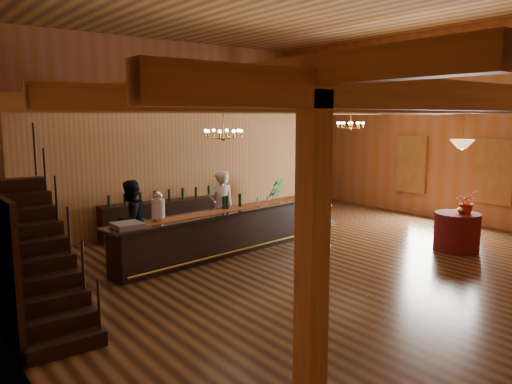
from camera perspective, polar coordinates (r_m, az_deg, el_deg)
floor at (r=11.34m, az=3.46°, el=-6.74°), size 14.00×14.00×0.00m
wall_back at (r=16.86m, az=-12.33°, el=7.57°), size 12.00×0.10×5.50m
wall_right at (r=15.55m, az=20.68°, el=7.14°), size 0.10×14.00×5.50m
beam_grid at (r=11.33m, az=1.91°, el=9.83°), size 11.90×13.90×0.39m
support_posts at (r=10.66m, az=5.29°, el=1.03°), size 9.20×10.20×3.20m
partition_wall at (r=13.60m, az=-7.80°, el=2.41°), size 9.00×0.18×3.10m
window_right_front at (r=14.78m, az=25.58°, el=2.14°), size 0.12×1.05×1.75m
window_right_back at (r=16.12m, az=17.35°, el=3.06°), size 0.12×1.05×1.75m
staircase at (r=7.97m, az=-23.86°, el=-6.68°), size 1.00×2.80×2.00m
backroom_boxes at (r=15.58m, az=-10.70°, el=-0.67°), size 4.10×0.60×1.10m
tasting_bar at (r=11.05m, az=-3.19°, el=-4.52°), size 5.88×1.45×0.98m
beverage_dispenser at (r=9.88m, az=-11.12°, el=-1.70°), size 0.26×0.26×0.60m
glass_rack_tray at (r=9.47m, az=-14.48°, el=-3.72°), size 0.50×0.50×0.10m
raffle_drum at (r=12.74m, az=5.75°, el=0.21°), size 0.34×0.24×0.30m
bar_bottle_0 at (r=10.99m, az=-3.71°, el=-1.25°), size 0.07×0.07×0.30m
bar_bottle_1 at (r=11.05m, az=-3.34°, el=-1.19°), size 0.07×0.07×0.30m
bar_bottle_2 at (r=11.30m, az=-1.86°, el=-0.95°), size 0.07×0.07×0.30m
backbar_shelf at (r=12.88m, az=-10.60°, el=-2.98°), size 3.19×0.75×0.89m
round_table at (r=12.16m, az=21.97°, el=-4.24°), size 0.99×0.99×0.86m
chandelier_left at (r=10.60m, az=-3.74°, el=6.71°), size 0.80×0.80×0.71m
chandelier_right at (r=15.11m, az=10.75°, el=7.55°), size 0.80×0.80×0.60m
pendant_lamp at (r=11.90m, az=22.51°, el=5.08°), size 0.52×0.52×0.90m
bartender at (r=11.65m, az=-4.04°, el=-1.84°), size 0.71×0.52×1.78m
staff_second at (r=10.78m, az=-14.14°, el=-3.16°), size 1.03×0.95×1.70m
guest at (r=11.57m, az=7.26°, el=-2.45°), size 0.78×0.51×1.59m
floor_plant at (r=14.28m, az=1.97°, el=-0.91°), size 0.83×0.74×1.28m
table_flowers at (r=12.07m, az=22.89°, el=-1.05°), size 0.55×0.51×0.51m
table_vase at (r=12.01m, az=22.48°, el=-1.57°), size 0.19×0.19×0.31m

